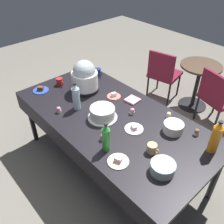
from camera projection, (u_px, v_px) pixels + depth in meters
The scene contains 26 objects.
ground at pixel (112, 164), 2.96m from camera, with size 9.00×9.00×0.00m, color slate.
potluck_table at pixel (112, 120), 2.55m from camera, with size 2.20×1.10×0.75m.
frosted_layer_cake at pixel (102, 113), 2.45m from camera, with size 0.30×0.30×0.13m.
slow_cooker at pixel (85, 77), 2.80m from camera, with size 0.32×0.32×0.38m.
glass_salad_bowl at pixel (163, 168), 1.91m from camera, with size 0.20×0.20×0.09m, color #B2C6BC.
ceramic_snack_bowl at pixel (173, 127), 2.29m from camera, with size 0.19×0.19×0.09m, color silver.
dessert_plate_coral at pixel (114, 96), 2.79m from camera, with size 0.16×0.16×0.05m.
dessert_plate_cobalt at pixel (41, 90), 2.89m from camera, with size 0.19×0.19×0.06m.
dessert_plate_teal at pixel (87, 71), 3.29m from camera, with size 0.16×0.16×0.04m.
dessert_plate_cream at pixel (118, 161), 2.01m from camera, with size 0.18×0.18×0.05m.
dessert_plate_white at pixel (134, 128), 2.34m from camera, with size 0.18×0.18×0.05m.
cupcake_mint at pixel (59, 110), 2.54m from camera, with size 0.05×0.05×0.07m.
cupcake_rose at pixel (169, 115), 2.47m from camera, with size 0.05×0.05×0.07m.
cupcake_vanilla at pixel (132, 111), 2.52m from camera, with size 0.05×0.05×0.07m.
cupcake_lemon at pixel (197, 132), 2.26m from camera, with size 0.05×0.05×0.07m.
cupcake_cocoa at pixel (103, 137), 2.20m from camera, with size 0.05×0.05×0.07m.
soda_bottle_water at pixel (76, 97), 2.53m from camera, with size 0.08×0.08×0.31m.
soda_bottle_orange_juice at pixel (216, 137), 2.03m from camera, with size 0.08×0.08×0.33m.
soda_bottle_lime_soda at pixel (106, 138), 2.05m from camera, with size 0.07×0.07×0.30m.
coffee_mug_red at pixel (60, 82), 2.98m from camera, with size 0.12×0.08×0.09m.
coffee_mug_tan at pixel (152, 148), 2.08m from camera, with size 0.13×0.09×0.08m.
coffee_mug_navy at pixel (98, 72), 3.17m from camera, with size 0.12×0.08×0.10m.
paper_napkin_stack at pixel (132, 100), 2.72m from camera, with size 0.14×0.14×0.02m, color pink.
maroon_chair_left at pixel (163, 72), 3.82m from camera, with size 0.52×0.52×0.85m.
maroon_chair_right at pixel (217, 96), 3.28m from camera, with size 0.54×0.54×0.85m.
round_cafe_table at pixel (198, 78), 3.65m from camera, with size 0.60×0.60×0.72m.
Camera 1 is at (1.47, -1.32, 2.30)m, focal length 38.91 mm.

